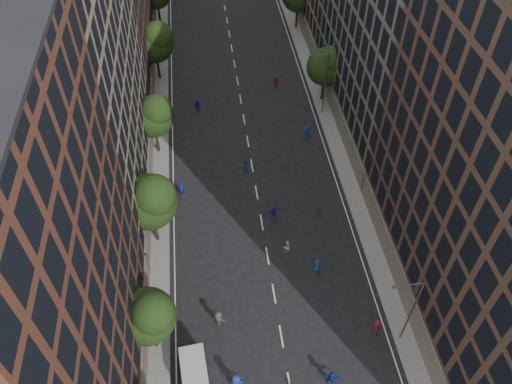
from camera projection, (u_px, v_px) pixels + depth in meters
ground at (248, 144)px, 63.12m from camera, size 240.00×240.00×0.00m
sidewalk_left at (154, 114)px, 67.15m from camera, size 4.00×105.00×0.15m
sidewalk_right at (328, 101)px, 69.18m from camera, size 4.00×105.00×0.15m
bldg_left_b at (47, 57)px, 45.72m from camera, size 14.00×26.00×34.00m
tree_left_1 at (149, 315)px, 40.39m from camera, size 4.80×4.80×8.21m
tree_left_2 at (151, 200)px, 47.94m from camera, size 5.60×5.60×9.45m
tree_left_3 at (154, 115)px, 57.85m from camera, size 5.00×5.00×8.58m
tree_left_4 at (155, 41)px, 68.50m from camera, size 5.40×5.40×9.08m
tree_right_a at (327, 65)px, 65.31m from camera, size 5.00×5.00×8.39m
streetlamp_near at (410, 309)px, 41.22m from camera, size 2.64×0.22×9.06m
streetlamp_far at (324, 81)px, 63.63m from camera, size 2.64×0.22×9.06m
cargo_van at (195, 377)px, 41.21m from camera, size 2.63×4.92×2.53m
skater_3 at (236, 382)px, 41.28m from camera, size 1.29×0.79×1.92m
skater_5 at (332, 378)px, 41.64m from camera, size 1.65×1.04×1.70m
skater_6 at (236, 382)px, 41.29m from camera, size 1.10×0.91×1.93m
skater_7 at (376, 326)px, 44.78m from camera, size 0.78×0.60×1.91m
skater_8 at (287, 247)px, 51.01m from camera, size 0.87×0.73×1.61m
skater_9 at (219, 319)px, 45.24m from camera, size 1.43×1.13×1.94m
skater_10 at (319, 210)px, 54.33m from camera, size 1.08×0.61×1.74m
skater_11 at (273, 213)px, 54.14m from camera, size 1.64×0.89×1.68m
skater_12 at (317, 266)px, 49.46m from camera, size 0.88×0.70×1.58m
skater_13 at (181, 189)px, 56.44m from camera, size 0.74×0.56×1.81m
skater_14 at (245, 166)px, 59.25m from camera, size 0.87×0.76×1.51m
skater_15 at (307, 133)px, 63.13m from camera, size 1.38×1.00×1.93m
skater_16 at (198, 106)px, 66.97m from camera, size 1.14×0.64×1.83m
skater_17 at (276, 82)px, 71.17m from camera, size 1.44×0.60×1.51m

